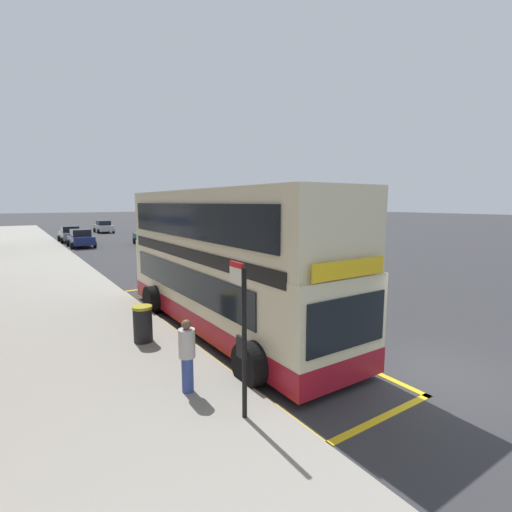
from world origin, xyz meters
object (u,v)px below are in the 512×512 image
(bus_stop_sign, at_px, (242,329))
(parked_car_grey_far, at_px, (70,234))
(parked_car_silver_across, at_px, (104,227))
(parked_car_navy_kerbside, at_px, (81,238))
(litter_bin, at_px, (143,324))
(pedestrian_waiting_near_sign, at_px, (187,353))
(parked_car_teal_distant, at_px, (148,236))
(double_decker_bus, at_px, (223,265))

(bus_stop_sign, distance_m, parked_car_grey_far, 37.18)
(parked_car_silver_across, bearing_deg, parked_car_grey_far, -114.91)
(parked_car_navy_kerbside, relative_size, parked_car_silver_across, 1.00)
(parked_car_silver_across, distance_m, litter_bin, 43.57)
(parked_car_grey_far, bearing_deg, pedestrian_waiting_near_sign, 88.72)
(bus_stop_sign, bearing_deg, parked_car_teal_distant, 75.43)
(bus_stop_sign, distance_m, parked_car_navy_kerbside, 31.63)
(bus_stop_sign, xyz_separation_m, parked_car_navy_kerbside, (2.09, 31.55, -0.99))
(double_decker_bus, height_order, pedestrian_waiting_near_sign, double_decker_bus)
(parked_car_grey_far, xyz_separation_m, litter_bin, (-2.34, -32.42, -0.14))
(parked_car_teal_distant, bearing_deg, parked_car_silver_across, 89.22)
(double_decker_bus, xyz_separation_m, parked_car_navy_kerbside, (-0.18, 26.70, -1.26))
(parked_car_grey_far, distance_m, litter_bin, 32.51)
(parked_car_teal_distant, relative_size, pedestrian_waiting_near_sign, 2.72)
(parked_car_grey_far, bearing_deg, parked_car_teal_distant, 132.35)
(parked_car_grey_far, bearing_deg, double_decker_bus, 93.19)
(parked_car_navy_kerbside, xyz_separation_m, parked_car_teal_distant, (5.72, -1.49, 0.00))
(parked_car_grey_far, relative_size, pedestrian_waiting_near_sign, 2.72)
(parked_car_teal_distant, relative_size, litter_bin, 4.09)
(parked_car_silver_across, bearing_deg, parked_car_teal_distant, -86.05)
(litter_bin, bearing_deg, pedestrian_waiting_near_sign, -91.51)
(parked_car_teal_distant, bearing_deg, bus_stop_sign, -106.87)
(litter_bin, bearing_deg, parked_car_teal_distant, 72.06)
(bus_stop_sign, relative_size, pedestrian_waiting_near_sign, 1.84)
(pedestrian_waiting_near_sign, bearing_deg, parked_car_silver_across, 80.38)
(parked_car_navy_kerbside, bearing_deg, parked_car_silver_across, -106.33)
(parked_car_silver_across, bearing_deg, parked_car_navy_kerbside, -105.72)
(parked_car_teal_distant, xyz_separation_m, litter_bin, (-8.21, -25.36, -0.14))
(parked_car_navy_kerbside, height_order, pedestrian_waiting_near_sign, pedestrian_waiting_near_sign)
(double_decker_bus, relative_size, parked_car_navy_kerbside, 2.51)
(parked_car_teal_distant, bearing_deg, pedestrian_waiting_near_sign, -108.44)
(double_decker_bus, bearing_deg, bus_stop_sign, -115.10)
(bus_stop_sign, relative_size, parked_car_grey_far, 0.68)
(parked_car_navy_kerbside, distance_m, pedestrian_waiting_near_sign, 30.29)
(double_decker_bus, bearing_deg, parked_car_silver_across, 83.23)
(bus_stop_sign, xyz_separation_m, parked_car_grey_far, (1.94, 37.11, -0.99))
(parked_car_teal_distant, xyz_separation_m, parked_car_grey_far, (-5.87, 7.06, 0.00))
(parked_car_silver_across, bearing_deg, litter_bin, -97.82)
(parked_car_navy_kerbside, bearing_deg, bus_stop_sign, 88.01)
(double_decker_bus, xyz_separation_m, parked_car_teal_distant, (5.54, 25.21, -1.26))
(double_decker_bus, distance_m, bus_stop_sign, 5.36)
(bus_stop_sign, relative_size, parked_car_silver_across, 0.68)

